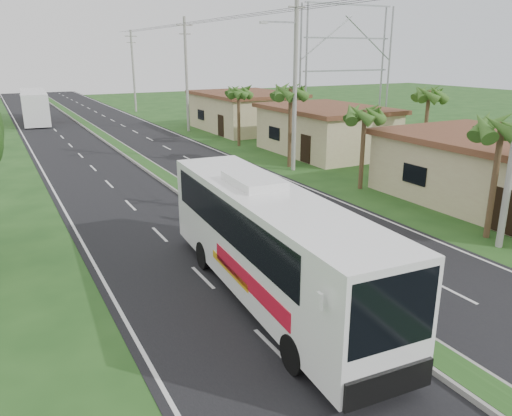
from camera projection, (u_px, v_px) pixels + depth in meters
name	position (u px, v px, depth m)	size (l,w,h in m)	color
ground	(372.00, 317.00, 15.21)	(180.00, 180.00, 0.00)	#1F4619
road_asphalt	(164.00, 178.00, 32.03)	(14.00, 160.00, 0.02)	black
median_strip	(164.00, 176.00, 32.00)	(1.20, 160.00, 0.18)	gray
lane_edge_left	(54.00, 191.00, 29.02)	(0.12, 160.00, 0.01)	silver
lane_edge_right	(256.00, 167.00, 35.05)	(0.12, 160.00, 0.01)	silver
shop_near	(506.00, 171.00, 26.02)	(8.60, 12.60, 3.52)	tan
shop_mid	(325.00, 130.00, 39.46)	(7.60, 10.60, 3.67)	tan
shop_far	(245.00, 111.00, 51.22)	(8.60, 11.60, 3.82)	tan
palm_verge_a	(502.00, 129.00, 20.36)	(2.40, 2.40, 5.45)	#473321
palm_verge_b	(365.00, 114.00, 28.23)	(2.40, 2.40, 5.05)	#473321
palm_verge_c	(291.00, 92.00, 33.62)	(2.40, 2.40, 5.85)	#473321
palm_verge_d	(238.00, 92.00, 41.59)	(2.40, 2.40, 5.25)	#473321
palm_behind_shop	(429.00, 95.00, 34.23)	(2.40, 2.40, 5.65)	#473321
utility_pole_b	(295.00, 76.00, 32.29)	(3.20, 0.28, 12.00)	gray
utility_pole_c	(186.00, 74.00, 49.31)	(1.60, 0.28, 11.00)	gray
utility_pole_d	(133.00, 70.00, 66.21)	(1.60, 0.28, 10.50)	gray
billboard_lattice	(347.00, 62.00, 48.31)	(10.18, 1.18, 12.07)	gray
coach_bus_main	(269.00, 237.00, 15.76)	(3.25, 12.08, 3.86)	white
coach_bus_far	(35.00, 105.00, 56.82)	(3.39, 12.17, 3.50)	white
motorcyclist	(238.00, 209.00, 22.64)	(1.97, 0.61, 2.48)	black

